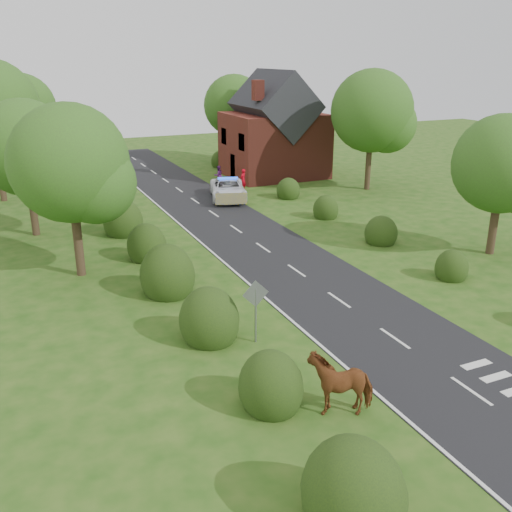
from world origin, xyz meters
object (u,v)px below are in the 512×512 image
road_sign (256,302)px  police_van (228,189)px  pedestrian_purple (219,175)px  cow (340,385)px  pedestrian_red (243,180)px

road_sign → police_van: 22.86m
pedestrian_purple → cow: bearing=70.8°
pedestrian_red → pedestrian_purple: 2.95m
road_sign → pedestrian_red: (9.69, 23.83, -0.80)m
road_sign → cow: (0.61, -4.96, -0.85)m
road_sign → police_van: size_ratio=0.43×
cow → police_van: police_van is taller
pedestrian_red → pedestrian_purple: size_ratio=1.08×
road_sign → pedestrian_purple: 27.96m
police_van → road_sign: bearing=-92.2°
road_sign → pedestrian_red: bearing=67.9°
pedestrian_red → pedestrian_purple: (-1.05, 2.75, -0.06)m
cow → pedestrian_red: pedestrian_red is taller
cow → pedestrian_purple: 32.55m
police_van → pedestrian_purple: 5.13m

